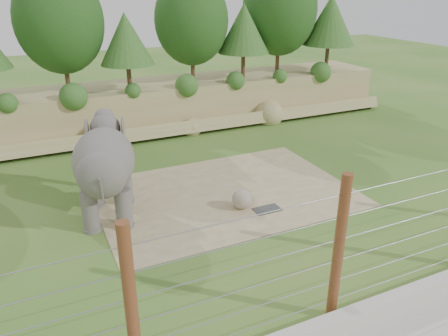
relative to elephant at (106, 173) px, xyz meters
name	(u,v)px	position (x,y,z in m)	size (l,w,h in m)	color
ground	(249,232)	(4.07, -3.10, -1.71)	(90.00, 90.00, 0.00)	#356A1F
back_embankment	(153,58)	(4.66, 9.58, 2.25)	(30.00, 5.52, 8.77)	#998B56
dirt_patch	(225,193)	(4.57, -0.10, -1.70)	(10.00, 7.00, 0.02)	#96875D
drain_grate	(267,209)	(5.42, -2.04, -1.68)	(1.00, 0.60, 0.03)	#262628
elephant	(106,173)	(0.00, 0.00, 0.00)	(1.81, 4.23, 3.43)	#605B57
stone_ball	(242,199)	(4.62, -1.51, -1.32)	(0.74, 0.74, 0.74)	gray
retaining_wall	(344,321)	(4.07, -8.10, -1.46)	(26.00, 0.35, 0.50)	#BCB8AF
barrier_fence	(338,250)	(4.07, -7.60, 0.29)	(20.26, 0.26, 4.00)	#58271A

